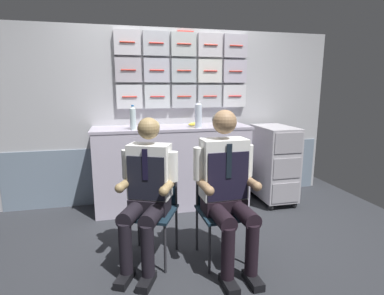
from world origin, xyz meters
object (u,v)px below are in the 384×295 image
coffee_cup_spare (132,124)px  sparkling_bottle_green (133,118)px  snack_banana (194,124)px  folding_chair_right (220,198)px  crew_member_right (227,182)px  folding_chair_left (154,198)px  service_trolley (274,162)px  crew_member_left (147,187)px

coffee_cup_spare → sparkling_bottle_green: bearing=-89.4°
coffee_cup_spare → snack_banana: (0.74, -0.00, -0.02)m
folding_chair_right → crew_member_right: crew_member_right is taller
folding_chair_left → sparkling_bottle_green: (-0.11, 0.88, 0.61)m
service_trolley → folding_chair_left: (-1.62, -0.88, -0.01)m
folding_chair_left → snack_banana: 1.33m
service_trolley → folding_chair_right: size_ratio=1.17×
folding_chair_right → sparkling_bottle_green: sparkling_bottle_green is taller
folding_chair_right → crew_member_left: bearing=-178.8°
crew_member_right → snack_banana: 1.39m
folding_chair_left → crew_member_left: crew_member_left is taller
crew_member_right → coffee_cup_spare: bearing=116.4°
crew_member_right → sparkling_bottle_green: bearing=119.8°
crew_member_left → folding_chair_right: bearing=1.2°
crew_member_left → sparkling_bottle_green: bearing=92.5°
folding_chair_left → service_trolley: bearing=28.7°
coffee_cup_spare → snack_banana: 0.74m
folding_chair_left → snack_banana: snack_banana is taller
folding_chair_left → coffee_cup_spare: bearing=96.2°
folding_chair_left → crew_member_right: bearing=-27.5°
crew_member_right → sparkling_bottle_green: size_ratio=4.71×
snack_banana → folding_chair_left: bearing=-120.2°
service_trolley → folding_chair_left: size_ratio=1.17×
sparkling_bottle_green → snack_banana: bearing=14.1°
service_trolley → crew_member_left: crew_member_left is taller
snack_banana → sparkling_bottle_green: bearing=-165.9°
service_trolley → sparkling_bottle_green: 1.83m
folding_chair_right → snack_banana: bearing=86.9°
folding_chair_left → coffee_cup_spare: 1.20m
crew_member_right → snack_banana: (0.06, 1.36, 0.31)m
sparkling_bottle_green → folding_chair_left: bearing=-82.7°
snack_banana → coffee_cup_spare: bearing=180.0°
folding_chair_right → coffee_cup_spare: (-0.67, 1.20, 0.52)m
sparkling_bottle_green → coffee_cup_spare: sparkling_bottle_green is taller
crew_member_left → snack_banana: 1.44m
sparkling_bottle_green → coffee_cup_spare: (-0.00, 0.18, -0.09)m
folding_chair_right → snack_banana: 1.30m
folding_chair_left → sparkling_bottle_green: bearing=97.3°
crew_member_right → sparkling_bottle_green: 1.42m
folding_chair_right → service_trolley: bearing=43.8°
sparkling_bottle_green → crew_member_right: bearing=-60.2°
folding_chair_right → coffee_cup_spare: size_ratio=10.37×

